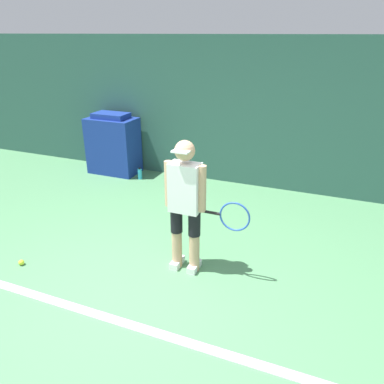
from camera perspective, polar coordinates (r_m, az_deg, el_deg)
ground_plane at (r=4.19m, az=-9.00°, el=-15.17°), size 24.00×24.00×0.00m
back_wall at (r=6.72m, az=6.23°, el=11.87°), size 24.00×0.10×2.55m
court_baseline at (r=3.93m, az=-12.18°, el=-18.41°), size 21.60×0.10×0.01m
tennis_player at (r=4.12m, az=-0.85°, el=-1.55°), size 0.98×0.28×1.56m
tennis_ball at (r=5.01m, az=-24.57°, el=-9.74°), size 0.07×0.07×0.07m
covered_chair at (r=7.50m, az=-11.90°, el=7.10°), size 0.95×0.56×1.18m
water_bottle at (r=7.18m, az=-7.96°, el=2.77°), size 0.08×0.08×0.22m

